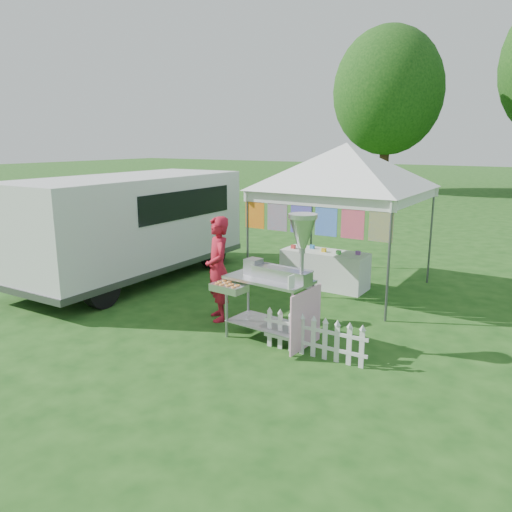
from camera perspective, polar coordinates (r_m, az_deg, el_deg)
The scene contains 8 objects.
ground at distance 7.76m, azimuth -0.62°, elevation -10.03°, with size 120.00×120.00×0.00m, color #184313.
canopy_main at distance 10.24m, azimuth 10.33°, elevation 12.56°, with size 4.24×4.24×3.45m.
tree_left at distance 31.69m, azimuth 14.84°, elevation 17.72°, with size 6.40×6.40×9.53m.
donut_cart at distance 7.39m, azimuth 2.78°, elevation -1.42°, with size 1.52×0.94×2.03m.
vendor at distance 8.54m, azimuth -4.36°, elevation -1.48°, with size 0.66×0.43×1.80m, color #AC1527.
cargo_van at distance 11.43m, azimuth -13.68°, elevation 3.60°, with size 2.32×5.56×2.29m.
picket_fence at distance 7.27m, azimuth 6.57°, elevation -9.28°, with size 1.62×0.06×0.56m.
display_table at distance 10.66m, azimuth 7.83°, elevation -1.49°, with size 1.80×0.70×0.77m, color white.
Camera 1 is at (3.90, -5.97, 3.04)m, focal length 35.00 mm.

